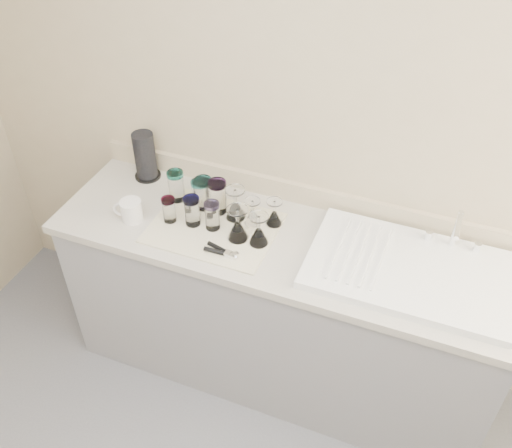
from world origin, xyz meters
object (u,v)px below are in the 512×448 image
at_px(tumbler_purple, 218,197).
at_px(goblet_front_right, 259,234).
at_px(tumbler_teal, 176,186).
at_px(goblet_back_left, 252,215).
at_px(tumbler_blue, 192,211).
at_px(goblet_front_left, 238,228).
at_px(tumbler_extra, 204,193).
at_px(white_mug, 131,211).
at_px(tumbler_magenta, 169,209).
at_px(can_opener, 222,252).
at_px(sink_unit, 410,270).
at_px(paper_towel_roll, 145,156).
at_px(tumbler_lavender, 212,215).
at_px(goblet_extra, 235,208).
at_px(goblet_back_right, 274,216).
at_px(tumbler_cyan, 199,194).

bearing_deg(tumbler_purple, goblet_front_right, -27.92).
bearing_deg(tumbler_teal, goblet_back_left, -4.57).
bearing_deg(tumbler_blue, goblet_front_left, -4.02).
xyz_separation_m(tumbler_extra, white_mug, (-0.27, -0.19, -0.04)).
xyz_separation_m(tumbler_magenta, can_opener, (0.31, -0.11, -0.05)).
bearing_deg(can_opener, tumbler_magenta, 159.84).
distance_m(sink_unit, white_mug, 1.24).
distance_m(tumbler_purple, tumbler_extra, 0.07).
height_order(goblet_front_right, paper_towel_roll, paper_towel_roll).
distance_m(goblet_back_left, paper_towel_roll, 0.64).
distance_m(tumbler_magenta, tumbler_blue, 0.11).
relative_size(tumbler_lavender, can_opener, 0.87).
xyz_separation_m(sink_unit, tumbler_blue, (-0.95, -0.05, 0.06)).
height_order(tumbler_blue, goblet_extra, goblet_extra).
distance_m(tumbler_teal, goblet_front_right, 0.49).
bearing_deg(tumbler_purple, can_opener, -62.56).
relative_size(tumbler_purple, can_opener, 1.06).
relative_size(tumbler_teal, tumbler_purple, 0.93).
height_order(goblet_front_left, white_mug, goblet_front_left).
distance_m(tumbler_magenta, goblet_back_left, 0.37).
height_order(tumbler_purple, tumbler_lavender, tumbler_purple).
xyz_separation_m(goblet_extra, paper_towel_roll, (-0.54, 0.14, 0.06)).
bearing_deg(can_opener, tumbler_lavender, 127.64).
relative_size(tumbler_lavender, tumbler_extra, 0.87).
relative_size(tumbler_magenta, tumbler_lavender, 0.90).
bearing_deg(goblet_front_right, goblet_extra, 142.73).
bearing_deg(goblet_back_right, sink_unit, -7.49).
relative_size(sink_unit, goblet_front_right, 5.51).
xyz_separation_m(tumbler_extra, paper_towel_roll, (-0.37, 0.12, 0.03)).
distance_m(tumbler_purple, goblet_front_right, 0.29).
distance_m(tumbler_purple, paper_towel_roll, 0.46).
xyz_separation_m(goblet_front_left, can_opener, (-0.02, -0.12, -0.04)).
distance_m(tumbler_extra, paper_towel_roll, 0.39).
height_order(tumbler_purple, goblet_front_left, tumbler_purple).
relative_size(can_opener, white_mug, 1.07).
distance_m(tumbler_magenta, white_mug, 0.18).
height_order(sink_unit, goblet_front_right, sink_unit).
xyz_separation_m(goblet_front_left, white_mug, (-0.50, -0.05, -0.01)).
bearing_deg(white_mug, tumbler_cyan, 37.50).
xyz_separation_m(tumbler_extra, can_opener, (0.20, -0.26, -0.07)).
xyz_separation_m(sink_unit, white_mug, (-1.23, -0.12, 0.03)).
bearing_deg(goblet_back_left, paper_towel_roll, 166.52).
xyz_separation_m(sink_unit, goblet_front_right, (-0.64, -0.06, 0.04)).
height_order(sink_unit, goblet_front_left, sink_unit).
bearing_deg(goblet_back_left, tumbler_extra, 174.23).
relative_size(tumbler_magenta, goblet_front_right, 0.82).
relative_size(goblet_front_right, paper_towel_roll, 0.61).
xyz_separation_m(tumbler_magenta, tumbler_extra, (0.10, 0.14, 0.02)).
distance_m(goblet_front_left, goblet_front_right, 0.10).
height_order(goblet_back_left, goblet_front_left, goblet_front_left).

